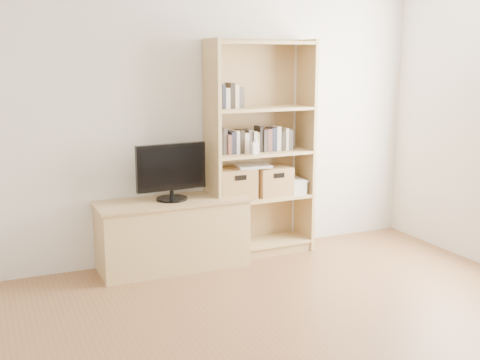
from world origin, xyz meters
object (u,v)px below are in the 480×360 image
tv_stand (173,235)px  basket_left (235,184)px  television (171,172)px  laptop (253,166)px  basket_right (272,181)px  baby_monitor (255,148)px  bookshelf (261,149)px

tv_stand → basket_left: size_ratio=3.73×
television → laptop: bearing=-1.6°
television → basket_right: television is taller
laptop → baby_monitor: bearing=-96.4°
baby_monitor → basket_right: baby_monitor is taller
bookshelf → basket_left: bookshelf is taller
television → baby_monitor: bearing=-8.0°
television → baby_monitor: size_ratio=5.70×
television → basket_right: size_ratio=1.91×
bookshelf → baby_monitor: size_ratio=18.18×
tv_stand → baby_monitor: size_ratio=11.72×
tv_stand → baby_monitor: (0.78, -0.05, 0.74)m
television → laptop: (0.80, 0.04, -0.01)m
bookshelf → baby_monitor: (-0.11, -0.11, 0.03)m
tv_stand → basket_right: size_ratio=3.93×
bookshelf → basket_right: (0.12, -0.00, -0.31)m
basket_right → laptop: bearing=-175.0°
basket_left → tv_stand: bearing=-174.3°
baby_monitor → basket_left: size_ratio=0.32×
tv_stand → basket_right: basket_right is taller
basket_right → tv_stand: bearing=-177.9°
bookshelf → television: bookshelf is taller
television → baby_monitor: 0.80m
bookshelf → laptop: bearing=-165.3°
tv_stand → laptop: 0.98m
tv_stand → baby_monitor: baby_monitor is taller
basket_left → basket_right: 0.39m
basket_left → bookshelf: bearing=3.7°
tv_stand → laptop: (0.80, 0.04, 0.56)m
television → basket_left: (0.62, 0.05, -0.17)m
tv_stand → television: size_ratio=2.06×
baby_monitor → bookshelf: bearing=44.6°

